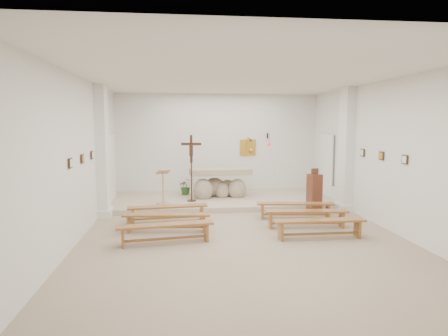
{
  "coord_description": "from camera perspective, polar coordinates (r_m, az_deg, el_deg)",
  "views": [
    {
      "loc": [
        -1.36,
        -8.84,
        2.5
      ],
      "look_at": [
        -0.17,
        1.6,
        1.31
      ],
      "focal_mm": 32.0,
      "sensor_mm": 36.0,
      "label": 1
    }
  ],
  "objects": [
    {
      "name": "radiator_right",
      "position": [
        12.69,
        15.83,
        -3.91
      ],
      "size": [
        0.1,
        0.85,
        0.52
      ],
      "primitive_type": "cube",
      "color": "silver",
      "rests_on": "ground"
    },
    {
      "name": "station_frame_left_rear",
      "position": [
        10.29,
        -18.31,
        1.78
      ],
      "size": [
        0.03,
        0.2,
        0.2
      ],
      "primitive_type": "cube",
      "color": "#3A2819",
      "rests_on": "wall_left"
    },
    {
      "name": "potted_plant",
      "position": [
        13.21,
        -5.47,
        -2.63
      ],
      "size": [
        0.59,
        0.55,
        0.54
      ],
      "primitive_type": "imported",
      "rotation": [
        0.0,
        0.0,
        0.3
      ],
      "color": "#2D5C24",
      "rests_on": "sanctuary_platform"
    },
    {
      "name": "altar",
      "position": [
        12.71,
        -0.63,
        -2.45
      ],
      "size": [
        1.97,
        0.92,
        1.0
      ],
      "rotation": [
        0.0,
        0.0,
        0.07
      ],
      "color": "tan",
      "rests_on": "sanctuary_platform"
    },
    {
      "name": "ground",
      "position": [
        9.29,
        2.2,
        -9.17
      ],
      "size": [
        7.0,
        10.0,
        0.0
      ],
      "primitive_type": "cube",
      "color": "tan",
      "rests_on": "ground"
    },
    {
      "name": "station_frame_left_front",
      "position": [
        8.35,
        -21.1,
        0.65
      ],
      "size": [
        0.03,
        0.2,
        0.2
      ],
      "primitive_type": "cube",
      "color": "#3A2819",
      "rests_on": "wall_left"
    },
    {
      "name": "gold_wall_relief",
      "position": [
        14.04,
        3.42,
        2.97
      ],
      "size": [
        0.55,
        0.04,
        0.55
      ],
      "primitive_type": "cube",
      "color": "gold",
      "rests_on": "wall_back"
    },
    {
      "name": "pilaster_left",
      "position": [
        11.05,
        -16.96,
        2.28
      ],
      "size": [
        0.26,
        0.55,
        3.5
      ],
      "primitive_type": "cube",
      "color": "white",
      "rests_on": "ground"
    },
    {
      "name": "ceiling",
      "position": [
        9.0,
        2.3,
        12.76
      ],
      "size": [
        7.0,
        10.0,
        0.02
      ],
      "primitive_type": "cube",
      "color": "silver",
      "rests_on": "wall_back"
    },
    {
      "name": "bench_right_second",
      "position": [
        9.81,
        11.66,
        -6.55
      ],
      "size": [
        2.01,
        0.48,
        0.42
      ],
      "rotation": [
        0.0,
        0.0,
        -0.08
      ],
      "color": "#95612B",
      "rests_on": "ground"
    },
    {
      "name": "pilaster_right",
      "position": [
        11.85,
        17.06,
        2.54
      ],
      "size": [
        0.26,
        0.55,
        3.5
      ],
      "primitive_type": "cube",
      "color": "white",
      "rests_on": "ground"
    },
    {
      "name": "bench_right_third",
      "position": [
        8.97,
        13.5,
        -7.83
      ],
      "size": [
        2.0,
        0.33,
        0.42
      ],
      "rotation": [
        0.0,
        0.0,
        -0.0
      ],
      "color": "#95612B",
      "rests_on": "ground"
    },
    {
      "name": "bench_left_third",
      "position": [
        8.45,
        -8.37,
        -8.6
      ],
      "size": [
        2.02,
        0.58,
        0.42
      ],
      "rotation": [
        0.0,
        0.0,
        0.14
      ],
      "color": "#95612B",
      "rests_on": "ground"
    },
    {
      "name": "station_frame_right_mid",
      "position": [
        10.28,
        21.56,
        1.65
      ],
      "size": [
        0.03,
        0.2,
        0.2
      ],
      "primitive_type": "cube",
      "color": "#3A2819",
      "rests_on": "wall_right"
    },
    {
      "name": "bench_left_front",
      "position": [
        10.24,
        -8.04,
        -5.93
      ],
      "size": [
        2.02,
        0.52,
        0.42
      ],
      "rotation": [
        0.0,
        0.0,
        0.1
      ],
      "color": "#95612B",
      "rests_on": "ground"
    },
    {
      "name": "radiator_left",
      "position": [
        11.94,
        -16.41,
        -4.58
      ],
      "size": [
        0.1,
        0.85,
        0.52
      ],
      "primitive_type": "cube",
      "color": "silver",
      "rests_on": "ground"
    },
    {
      "name": "station_frame_right_rear",
      "position": [
        11.17,
        19.16,
        2.09
      ],
      "size": [
        0.03,
        0.2,
        0.2
      ],
      "primitive_type": "cube",
      "color": "#3A2819",
      "rests_on": "wall_right"
    },
    {
      "name": "bench_left_second",
      "position": [
        9.34,
        -8.19,
        -7.14
      ],
      "size": [
        2.02,
        0.5,
        0.42
      ],
      "rotation": [
        0.0,
        0.0,
        -0.09
      ],
      "color": "#95612B",
      "rests_on": "ground"
    },
    {
      "name": "wall_left",
      "position": [
        9.13,
        -19.97,
        1.35
      ],
      "size": [
        0.02,
        10.0,
        3.5
      ],
      "primitive_type": "cube",
      "color": "white",
      "rests_on": "ground"
    },
    {
      "name": "sanctuary_lamp",
      "position": [
        13.92,
        6.45,
        3.57
      ],
      "size": [
        0.11,
        0.36,
        0.44
      ],
      "color": "black",
      "rests_on": "wall_back"
    },
    {
      "name": "sanctuary_platform",
      "position": [
        12.65,
        -0.2,
        -4.59
      ],
      "size": [
        6.98,
        3.0,
        0.15
      ],
      "primitive_type": "cube",
      "color": "#B8A58E",
      "rests_on": "ground"
    },
    {
      "name": "crucifix_stand",
      "position": [
        11.96,
        -4.69,
        0.69
      ],
      "size": [
        0.6,
        0.26,
        1.99
      ],
      "rotation": [
        0.0,
        0.0,
        -0.14
      ],
      "color": "#381E11",
      "rests_on": "sanctuary_platform"
    },
    {
      "name": "lectern",
      "position": [
        11.67,
        -8.68,
        -2.66
      ],
      "size": [
        0.45,
        0.41,
        1.05
      ],
      "rotation": [
        0.0,
        0.0,
        0.35
      ],
      "color": "tan",
      "rests_on": "sanctuary_platform"
    },
    {
      "name": "donation_pedestal",
      "position": [
        11.56,
        12.77,
        -3.45
      ],
      "size": [
        0.4,
        0.4,
        1.23
      ],
      "rotation": [
        0.0,
        0.0,
        0.24
      ],
      "color": "#5B2A1A",
      "rests_on": "ground"
    },
    {
      "name": "wall_right",
      "position": [
        10.11,
        22.2,
        1.72
      ],
      "size": [
        0.02,
        10.0,
        3.5
      ],
      "primitive_type": "cube",
      "color": "white",
      "rests_on": "ground"
    },
    {
      "name": "wall_back",
      "position": [
        13.92,
        -0.87,
        3.37
      ],
      "size": [
        7.0,
        0.02,
        3.5
      ],
      "primitive_type": "cube",
      "color": "white",
      "rests_on": "ground"
    },
    {
      "name": "bench_right_front",
      "position": [
        10.67,
        10.13,
        -5.46
      ],
      "size": [
        2.02,
        0.55,
        0.42
      ],
      "rotation": [
        0.0,
        0.0,
        -0.12
      ],
      "color": "#95612B",
      "rests_on": "ground"
    },
    {
      "name": "station_frame_right_front",
      "position": [
        9.41,
        24.41,
        1.12
      ],
      "size": [
        0.03,
        0.2,
        0.2
      ],
      "primitive_type": "cube",
      "color": "#3A2819",
      "rests_on": "wall_right"
    },
    {
      "name": "station_frame_left_mid",
      "position": [
        9.32,
        -19.56,
        1.27
      ],
      "size": [
        0.03,
        0.2,
        0.2
      ],
      "primitive_type": "cube",
      "color": "#3A2819",
      "rests_on": "wall_left"
    }
  ]
}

